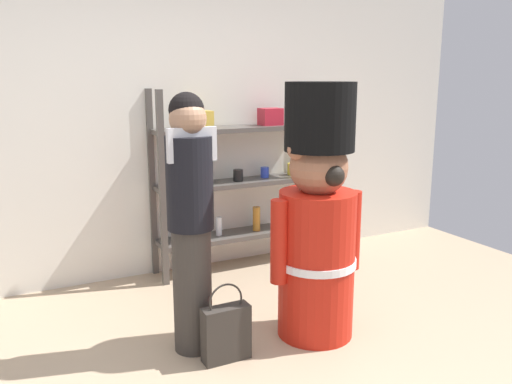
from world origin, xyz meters
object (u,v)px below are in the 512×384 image
teddy_bear_guard (317,221)px  person_shopper (190,215)px  merchandise_shelf (238,177)px  shopping_bag (226,332)px

teddy_bear_guard → person_shopper: 0.83m
merchandise_shelf → shopping_bag: bearing=-117.5°
teddy_bear_guard → shopping_bag: 0.91m
shopping_bag → teddy_bear_guard: bearing=4.1°
merchandise_shelf → shopping_bag: size_ratio=3.23×
teddy_bear_guard → shopping_bag: teddy_bear_guard is taller
merchandise_shelf → shopping_bag: merchandise_shelf is taller
teddy_bear_guard → person_shopper: teddy_bear_guard is taller
person_shopper → shopping_bag: bearing=-60.6°
person_shopper → shopping_bag: person_shopper is taller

